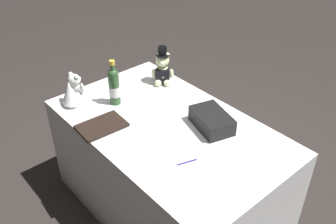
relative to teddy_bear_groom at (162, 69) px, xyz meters
name	(u,v)px	position (x,y,z in m)	size (l,w,h in m)	color
ground_plane	(168,207)	(0.43, -0.32, -0.86)	(12.00, 12.00, 0.00)	#2D2826
reception_table	(168,169)	(0.43, -0.32, -0.49)	(1.54, 0.93, 0.75)	white
teddy_bear_groom	(162,69)	(0.00, 0.00, 0.00)	(0.16, 0.15, 0.29)	beige
teddy_bear_bride	(74,91)	(-0.17, -0.63, -0.02)	(0.17, 0.21, 0.22)	white
champagne_bottle	(114,86)	(0.00, -0.43, 0.02)	(0.08, 0.08, 0.32)	#2C502B
signing_pen	(188,162)	(0.77, -0.47, -0.11)	(0.05, 0.12, 0.01)	navy
gift_case_black	(212,120)	(0.63, -0.13, -0.06)	(0.32, 0.25, 0.10)	black
guestbook	(102,126)	(0.18, -0.65, -0.10)	(0.20, 0.29, 0.02)	black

